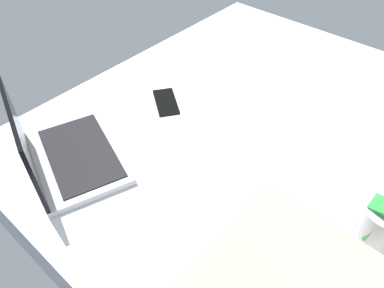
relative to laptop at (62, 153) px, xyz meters
The scene contains 4 objects.
bed_mattress 80.25cm from the laptop, 140.81° to the right, with size 180.00×140.00×18.00cm, color #B7BCC6.
laptop is the anchor object (origin of this frame).
snack_cup 80.18cm from the laptop, 156.36° to the right, with size 9.02×9.19×14.71cm.
cell_phone 38.67cm from the laptop, 92.37° to the right, with size 6.80×14.00×0.80cm, color black.
Camera 1 is at (-11.59, 79.79, 93.05)cm, focal length 34.52 mm.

